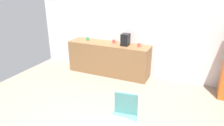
{
  "coord_description": "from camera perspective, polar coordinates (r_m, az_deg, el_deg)",
  "views": [
    {
      "loc": [
        1.71,
        -2.33,
        2.45
      ],
      "look_at": [
        0.13,
        1.19,
        0.95
      ],
      "focal_mm": 32.76,
      "sensor_mm": 36.0,
      "label": 1
    }
  ],
  "objects": [
    {
      "name": "wall_back",
      "position": [
        5.72,
        6.28,
        9.52
      ],
      "size": [
        6.0,
        0.1,
        2.6
      ],
      "primitive_type": "cube",
      "color": "silver",
      "rests_on": "ground_plane"
    },
    {
      "name": "counter_block",
      "position": [
        5.85,
        -0.88,
        1.25
      ],
      "size": [
        2.33,
        0.6,
        0.9
      ],
      "primitive_type": "cube",
      "color": "brown",
      "rests_on": "ground_plane"
    },
    {
      "name": "chair_teal",
      "position": [
        3.37,
        3.53,
        -13.68
      ],
      "size": [
        0.47,
        0.47,
        0.83
      ],
      "color": "silver",
      "rests_on": "ground_plane"
    },
    {
      "name": "mug_white",
      "position": [
        5.74,
        0.5,
        6.08
      ],
      "size": [
        0.13,
        0.08,
        0.09
      ],
      "color": "#D84C4C",
      "rests_on": "counter_block"
    },
    {
      "name": "mug_green",
      "position": [
        6.05,
        -6.81,
        6.73
      ],
      "size": [
        0.13,
        0.08,
        0.09
      ],
      "color": "#338C59",
      "rests_on": "counter_block"
    },
    {
      "name": "mug_red",
      "position": [
        5.43,
        7.54,
        5.02
      ],
      "size": [
        0.13,
        0.08,
        0.09
      ],
      "color": "#D84C4C",
      "rests_on": "counter_block"
    },
    {
      "name": "coffee_maker",
      "position": [
        5.49,
        3.76,
        6.53
      ],
      "size": [
        0.2,
        0.24,
        0.32
      ],
      "primitive_type": "cube",
      "color": "black",
      "rests_on": "counter_block"
    }
  ]
}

